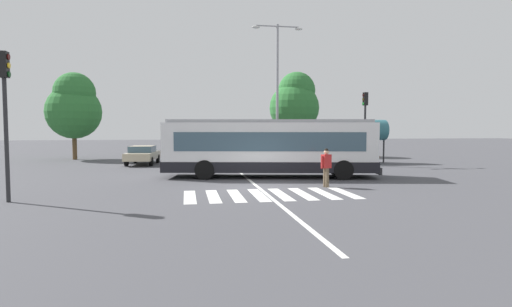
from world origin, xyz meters
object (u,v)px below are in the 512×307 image
city_transit_bus (269,147)px  parked_car_champagne (143,154)px  pedestrian_crossing_street (326,165)px  bus_stop_shelter (362,131)px  parked_car_red (286,152)px  parked_car_charcoal (181,154)px  twin_arm_street_lamp (277,80)px  background_tree_right (295,103)px  background_tree_left (74,106)px  parked_car_teal (217,153)px  parked_car_black (251,152)px  traffic_light_far_corner (365,117)px  traffic_light_near_corner (5,103)px

city_transit_bus → parked_car_champagne: bearing=129.6°
pedestrian_crossing_street → bus_stop_shelter: size_ratio=0.47×
parked_car_champagne → parked_car_red: bearing=2.6°
parked_car_champagne → parked_car_charcoal: bearing=-0.5°
parked_car_champagne → bus_stop_shelter: bearing=-5.3°
twin_arm_street_lamp → background_tree_right: 8.54m
parked_car_red → background_tree_left: background_tree_left is taller
parked_car_charcoal → background_tree_left: 11.16m
parked_car_teal → bus_stop_shelter: (10.70, -1.46, 1.65)m
twin_arm_street_lamp → parked_car_red: bearing=30.2°
parked_car_charcoal → twin_arm_street_lamp: size_ratio=0.43×
bus_stop_shelter → parked_car_champagne: bearing=174.7°
parked_car_black → background_tree_right: bearing=53.1°
traffic_light_far_corner → background_tree_left: bearing=156.6°
city_transit_bus → twin_arm_street_lamp: size_ratio=1.11×
city_transit_bus → background_tree_right: background_tree_right is taller
parked_car_champagne → twin_arm_street_lamp: size_ratio=0.45×
city_transit_bus → bus_stop_shelter: (8.61, 7.56, 0.83)m
parked_car_charcoal → parked_car_teal: bearing=-0.0°
city_transit_bus → parked_car_charcoal: (-4.75, 9.02, -0.82)m
parked_car_red → parked_car_charcoal: bearing=-176.3°
bus_stop_shelter → background_tree_right: size_ratio=0.46×
parked_car_champagne → bus_stop_shelter: (16.09, -1.48, 1.65)m
parked_car_black → parked_car_red: size_ratio=1.01×
parked_car_teal → traffic_light_near_corner: 17.28m
city_transit_bus → traffic_light_far_corner: size_ratio=2.25×
background_tree_left → traffic_light_far_corner: bearing=-23.4°
bus_stop_shelter → background_tree_right: background_tree_right is taller
traffic_light_near_corner → parked_car_champagne: bearing=78.2°
parked_car_teal → background_tree_left: (-11.45, 5.82, 3.67)m
twin_arm_street_lamp → background_tree_right: bearing=65.8°
parked_car_champagne → parked_car_red: size_ratio=1.02×
parked_car_charcoal → background_tree_right: bearing=36.0°
bus_stop_shelter → background_tree_left: background_tree_left is taller
parked_car_teal → background_tree_left: background_tree_left is taller
city_transit_bus → pedestrian_crossing_street: (1.71, -4.14, -0.62)m
parked_car_black → parked_car_red: 2.75m
parked_car_teal → background_tree_right: size_ratio=0.58×
parked_car_teal → traffic_light_far_corner: (10.03, -3.47, 2.63)m
traffic_light_far_corner → bus_stop_shelter: bearing=71.6°
parked_car_charcoal → bus_stop_shelter: 13.54m
twin_arm_street_lamp → traffic_light_far_corner: bearing=-32.7°
pedestrian_crossing_street → parked_car_teal: pedestrian_crossing_street is taller
parked_car_teal → background_tree_right: (8.02, 7.77, 4.29)m
background_tree_left → background_tree_right: size_ratio=0.90×
pedestrian_crossing_street → background_tree_left: 24.59m
pedestrian_crossing_street → parked_car_champagne: (-9.19, 13.18, -0.20)m
parked_car_black → background_tree_left: size_ratio=0.64×
pedestrian_crossing_street → twin_arm_street_lamp: (0.75, 13.21, 5.26)m
traffic_light_near_corner → bus_stop_shelter: bearing=34.8°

